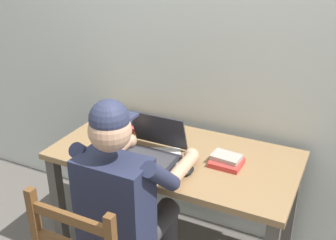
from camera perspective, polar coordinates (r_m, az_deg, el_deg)
The scene contains 11 objects.
back_wall at distance 2.45m, azimuth 5.40°, elevation 11.11°, with size 6.00×0.04×2.60m.
desk at distance 2.34m, azimuth 0.94°, elevation -6.90°, with size 1.37×0.70×0.76m.
seated_person at distance 2.03m, azimuth -5.81°, elevation -10.97°, with size 0.50×0.60×1.26m.
laptop at distance 2.23m, azimuth -2.38°, elevation -3.89°, with size 0.33×0.31×0.23m.
computer_mouse at distance 2.09m, azimuth 2.78°, elevation -7.11°, with size 0.06×0.10×0.03m, color black.
coffee_mug_white at distance 2.58m, azimuth -9.30°, elevation -0.14°, with size 0.12×0.08×0.09m.
coffee_mug_dark at distance 2.38m, azimuth -7.21°, elevation -2.40°, with size 0.12×0.08×0.09m.
book_stack_main at distance 2.18m, azimuth 8.26°, elevation -5.69°, with size 0.17×0.15×0.05m.
book_stack_side at distance 2.53m, azimuth -5.19°, elevation -0.58°, with size 0.20×0.15×0.08m.
paper_pile_near_laptop at distance 2.25m, azimuth -0.85°, elevation -5.10°, with size 0.21×0.19×0.00m, color white.
paper_pile_back_corner at distance 2.23m, azimuth -7.75°, elevation -5.46°, with size 0.20×0.16×0.01m, color silver.
Camera 1 is at (0.84, -1.80, 1.88)m, focal length 43.10 mm.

